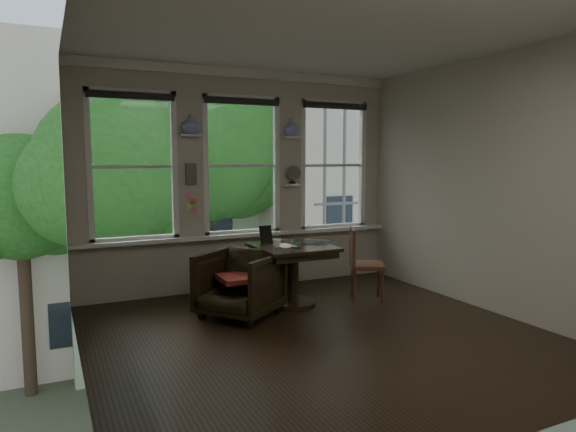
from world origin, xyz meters
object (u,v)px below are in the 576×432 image
table (293,276)px  mug (277,243)px  armchair_left (239,284)px  side_chair_right (367,265)px  laptop (317,242)px

table → mug: 0.48m
armchair_left → side_chair_right: bearing=50.5°
laptop → mug: size_ratio=3.14×
side_chair_right → armchair_left: bearing=115.3°
table → laptop: size_ratio=2.74×
side_chair_right → mug: 1.24m
table → armchair_left: 0.75m
laptop → armchair_left: bearing=-160.7°
laptop → mug: mug is taller
table → mug: mug is taller
table → armchair_left: size_ratio=1.09×
laptop → mug: bearing=-163.8°
armchair_left → side_chair_right: size_ratio=0.90×
table → side_chair_right: size_ratio=0.98×
armchair_left → laptop: size_ratio=2.52×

